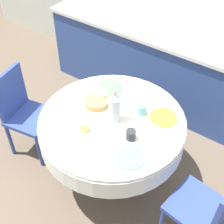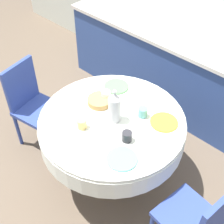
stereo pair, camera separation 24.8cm
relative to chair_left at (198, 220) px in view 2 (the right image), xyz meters
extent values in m
plane|color=brown|center=(-0.94, 0.12, -0.51)|extent=(12.00, 12.00, 0.00)
cube|color=#2D4784|center=(-0.94, 1.43, -0.07)|extent=(3.20, 0.60, 0.88)
cube|color=beige|center=(-0.94, 1.43, 0.39)|extent=(3.24, 0.64, 0.04)
cylinder|color=brown|center=(-0.94, 0.12, -0.49)|extent=(0.44, 0.44, 0.04)
cylinder|color=brown|center=(-0.94, 0.12, -0.21)|extent=(0.11, 0.11, 0.53)
cylinder|color=silver|center=(-0.94, 0.12, 0.15)|extent=(1.22, 1.22, 0.18)
cylinder|color=silver|center=(-0.94, 0.12, 0.25)|extent=(1.21, 1.21, 0.03)
cube|color=#2D428E|center=(-0.08, 0.01, -0.07)|extent=(0.45, 0.45, 0.04)
cube|color=#2D428E|center=(0.10, -0.01, 0.18)|extent=(0.08, 0.38, 0.46)
cylinder|color=#2D428E|center=(-0.23, 0.21, -0.30)|extent=(0.04, 0.04, 0.41)
cube|color=#2D428E|center=(-1.80, -0.04, -0.07)|extent=(0.47, 0.47, 0.04)
cube|color=#2D428E|center=(-1.98, -0.07, 0.18)|extent=(0.10, 0.38, 0.46)
cylinder|color=#2D428E|center=(-1.66, 0.17, -0.30)|extent=(0.04, 0.04, 0.41)
cylinder|color=#2D428E|center=(-1.60, -0.18, -0.30)|extent=(0.04, 0.04, 0.41)
cylinder|color=#2D428E|center=(-2.01, 0.10, -0.30)|extent=(0.04, 0.04, 0.41)
cylinder|color=#2D428E|center=(-1.94, -0.24, -0.30)|extent=(0.04, 0.04, 0.41)
cylinder|color=white|center=(-1.25, -0.17, 0.28)|extent=(0.22, 0.22, 0.01)
cylinder|color=#DBB766|center=(-1.05, -0.11, 0.31)|extent=(0.08, 0.08, 0.08)
cylinder|color=#60BCB7|center=(-0.61, -0.13, 0.28)|extent=(0.22, 0.22, 0.01)
cylinder|color=#28282D|center=(-0.71, 0.03, 0.31)|extent=(0.08, 0.08, 0.08)
cylinder|color=#5BA85B|center=(-1.20, 0.45, 0.28)|extent=(0.22, 0.22, 0.01)
cylinder|color=white|center=(-1.15, 0.26, 0.31)|extent=(0.08, 0.08, 0.08)
cylinder|color=yellow|center=(-0.61, 0.37, 0.28)|extent=(0.22, 0.22, 0.01)
cylinder|color=#5BA39E|center=(-0.79, 0.32, 0.31)|extent=(0.08, 0.08, 0.08)
cylinder|color=#B2B2B7|center=(-0.93, 0.13, 0.38)|extent=(0.10, 0.10, 0.22)
cone|color=#B2B2B7|center=(-0.93, 0.13, 0.52)|extent=(0.09, 0.09, 0.05)
sphere|color=#B2B2B7|center=(-0.93, 0.13, 0.56)|extent=(0.03, 0.03, 0.03)
cylinder|color=#AD844C|center=(-1.16, 0.19, 0.30)|extent=(0.21, 0.21, 0.05)
camera|label=1|loc=(0.11, -1.36, 2.05)|focal=50.00mm
camera|label=2|loc=(0.30, -1.20, 2.05)|focal=50.00mm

